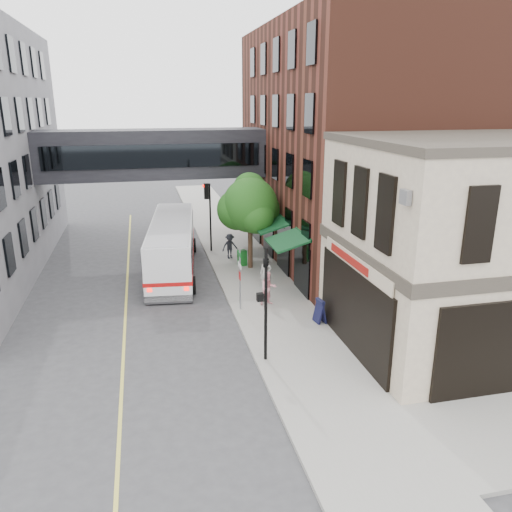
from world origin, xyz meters
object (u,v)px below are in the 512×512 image
bus (172,244)px  pedestrian_a (266,273)px  pedestrian_c (230,246)px  sandwich_board (320,311)px  newspaper_box (242,258)px  pedestrian_b (268,288)px

bus → pedestrian_a: bearing=-44.5°
pedestrian_a → pedestrian_c: (-0.94, 5.61, -0.04)m
bus → sandwich_board: 11.00m
pedestrian_c → pedestrian_a: bearing=-93.4°
pedestrian_a → newspaper_box: 4.06m
pedestrian_a → newspaper_box: size_ratio=1.76×
newspaper_box → sandwich_board: (1.80, -8.75, 0.07)m
pedestrian_c → newspaper_box: 1.70m
sandwich_board → pedestrian_c: bearing=93.7°
pedestrian_b → sandwich_board: bearing=-61.0°
pedestrian_b → newspaper_box: pedestrian_b is taller
bus → sandwich_board: size_ratio=10.17×
pedestrian_b → pedestrian_c: pedestrian_b is taller
bus → newspaper_box: (4.10, -0.49, -1.02)m
newspaper_box → sandwich_board: sandwich_board is taller
bus → pedestrian_a: bus is taller
pedestrian_b → newspaper_box: 6.24m
pedestrian_a → newspaper_box: bearing=115.0°
bus → pedestrian_b: bus is taller
pedestrian_a → newspaper_box: (-0.48, 4.01, -0.36)m
pedestrian_b → sandwich_board: size_ratio=1.54×
bus → pedestrian_c: (3.64, 1.11, -0.70)m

